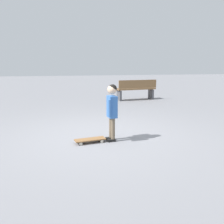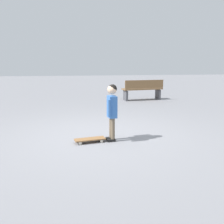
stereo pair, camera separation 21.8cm
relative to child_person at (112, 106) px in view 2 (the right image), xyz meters
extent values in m
plane|color=gray|center=(0.39, 0.17, -0.66)|extent=(50.00, 50.00, 0.00)
cylinder|color=brown|center=(-0.05, -0.01, -0.42)|extent=(0.08, 0.08, 0.42)
cube|color=black|center=(-0.06, 0.02, -0.63)|extent=(0.09, 0.16, 0.05)
cylinder|color=brown|center=(0.05, 0.00, -0.42)|extent=(0.08, 0.08, 0.42)
cube|color=black|center=(0.05, 0.03, -0.63)|extent=(0.09, 0.16, 0.05)
cube|color=#386BB7|center=(0.00, 0.00, -0.01)|extent=(0.25, 0.16, 0.40)
cylinder|color=#386BB7|center=(-0.16, 0.08, -0.01)|extent=(0.06, 0.06, 0.32)
cylinder|color=#386BB7|center=(0.16, -0.05, -0.01)|extent=(0.06, 0.06, 0.32)
sphere|color=beige|center=(0.00, 0.00, 0.31)|extent=(0.17, 0.17, 0.17)
sphere|color=black|center=(0.00, -0.01, 0.32)|extent=(0.16, 0.16, 0.16)
cube|color=olive|center=(-0.04, 0.42, -0.59)|extent=(0.28, 0.59, 0.02)
cube|color=#B7B7BC|center=(-0.08, 0.61, -0.61)|extent=(0.11, 0.05, 0.02)
cube|color=#B7B7BC|center=(-0.01, 0.22, -0.61)|extent=(0.11, 0.05, 0.02)
cylinder|color=beige|center=(-0.15, 0.60, -0.63)|extent=(0.04, 0.06, 0.06)
cylinder|color=beige|center=(0.00, 0.63, -0.63)|extent=(0.04, 0.06, 0.06)
cylinder|color=beige|center=(-0.08, 0.21, -0.63)|extent=(0.04, 0.06, 0.06)
cylinder|color=beige|center=(0.06, 0.24, -0.63)|extent=(0.04, 0.06, 0.06)
cube|color=brown|center=(5.00, -2.07, -0.22)|extent=(0.65, 1.64, 0.05)
cube|color=brown|center=(4.80, -2.09, -0.02)|extent=(0.25, 1.59, 0.32)
cube|color=#4C4C51|center=(5.09, -2.76, -0.46)|extent=(0.36, 0.13, 0.39)
cube|color=#4C4C51|center=(4.91, -1.37, -0.46)|extent=(0.36, 0.13, 0.39)
camera|label=1|loc=(-4.34, 0.96, 0.78)|focal=39.42mm
camera|label=2|loc=(-4.39, 0.74, 0.78)|focal=39.42mm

